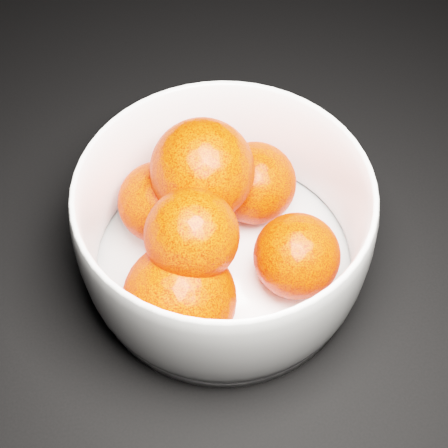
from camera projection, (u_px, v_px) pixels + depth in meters
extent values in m
cylinder|color=white|center=(224.00, 262.00, 0.55)|extent=(0.23, 0.23, 0.01)
sphere|color=#FF2304|center=(255.00, 183.00, 0.55)|extent=(0.07, 0.07, 0.07)
sphere|color=#FF2304|center=(159.00, 202.00, 0.54)|extent=(0.07, 0.07, 0.07)
sphere|color=#FF2304|center=(180.00, 298.00, 0.48)|extent=(0.09, 0.09, 0.09)
sphere|color=#FF2304|center=(297.00, 256.00, 0.50)|extent=(0.07, 0.07, 0.07)
sphere|color=#FF2304|center=(202.00, 170.00, 0.50)|extent=(0.08, 0.08, 0.08)
sphere|color=#FF2304|center=(192.00, 235.00, 0.46)|extent=(0.07, 0.07, 0.07)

